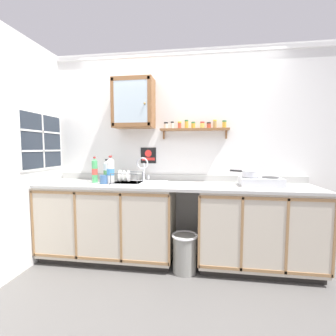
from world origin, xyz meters
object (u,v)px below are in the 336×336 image
(hot_plate_stove, at_px, (261,182))
(trash_bin, at_px, (185,252))
(sink, at_px, (141,186))
(bottle_water_clear_0, at_px, (107,172))
(warning_sign, at_px, (148,155))
(saucepan, at_px, (250,173))
(bottle_soda_green_1, at_px, (95,171))
(wall_cabinet, at_px, (134,103))
(bottle_opaque_white_2, at_px, (111,171))
(mug, at_px, (104,179))
(dish_rack, at_px, (126,180))

(hot_plate_stove, height_order, trash_bin, hot_plate_stove)
(sink, xyz_separation_m, bottle_water_clear_0, (-0.44, 0.03, 0.16))
(trash_bin, bearing_deg, warning_sign, 135.11)
(saucepan, bearing_deg, bottle_soda_green_1, -178.20)
(bottle_soda_green_1, distance_m, wall_cabinet, 0.94)
(bottle_water_clear_0, relative_size, bottle_opaque_white_2, 0.86)
(hot_plate_stove, height_order, saucepan, saucepan)
(hot_plate_stove, xyz_separation_m, saucepan, (-0.11, 0.02, 0.09))
(bottle_soda_green_1, xyz_separation_m, mug, (0.15, -0.08, -0.09))
(saucepan, relative_size, dish_rack, 0.89)
(bottle_opaque_white_2, bearing_deg, sink, 14.68)
(hot_plate_stove, relative_size, saucepan, 1.47)
(hot_plate_stove, xyz_separation_m, bottle_water_clear_0, (-1.79, 0.03, 0.08))
(mug, relative_size, trash_bin, 0.31)
(saucepan, xyz_separation_m, dish_rack, (-1.42, -0.05, -0.10))
(bottle_water_clear_0, xyz_separation_m, warning_sign, (0.47, 0.24, 0.19))
(bottle_opaque_white_2, distance_m, wall_cabinet, 0.87)
(wall_cabinet, bearing_deg, mug, -138.12)
(bottle_water_clear_0, relative_size, dish_rack, 0.83)
(bottle_water_clear_0, bearing_deg, warning_sign, 27.29)
(hot_plate_stove, distance_m, bottle_opaque_white_2, 1.70)
(bottle_opaque_white_2, xyz_separation_m, trash_bin, (0.88, -0.15, -0.86))
(saucepan, xyz_separation_m, trash_bin, (-0.71, -0.26, -0.84))
(bottle_water_clear_0, distance_m, dish_rack, 0.29)
(saucepan, height_order, dish_rack, saucepan)
(hot_plate_stove, xyz_separation_m, trash_bin, (-0.82, -0.24, -0.75))
(warning_sign, bearing_deg, sink, -96.37)
(bottle_water_clear_0, bearing_deg, dish_rack, -13.15)
(bottle_soda_green_1, relative_size, trash_bin, 0.75)
(bottle_water_clear_0, bearing_deg, wall_cabinet, 20.20)
(sink, xyz_separation_m, wall_cabinet, (-0.12, 0.15, 0.99))
(hot_plate_stove, distance_m, dish_rack, 1.53)
(bottle_opaque_white_2, xyz_separation_m, warning_sign, (0.37, 0.36, 0.17))
(bottle_water_clear_0, bearing_deg, bottle_soda_green_1, -152.59)
(sink, distance_m, saucepan, 1.26)
(bottle_opaque_white_2, distance_m, dish_rack, 0.21)
(bottle_opaque_white_2, distance_m, mug, 0.13)
(sink, bearing_deg, trash_bin, -23.59)
(mug, bearing_deg, bottle_opaque_white_2, 17.04)
(saucepan, distance_m, warning_sign, 1.26)
(hot_plate_stove, xyz_separation_m, bottle_soda_green_1, (-1.92, -0.03, 0.10))
(wall_cabinet, xyz_separation_m, trash_bin, (0.66, -0.39, -1.67))
(saucepan, distance_m, trash_bin, 1.13)
(mug, relative_size, warning_sign, 0.64)
(saucepan, bearing_deg, sink, -178.83)
(sink, distance_m, bottle_water_clear_0, 0.47)
(bottle_soda_green_1, bearing_deg, warning_sign, 27.31)
(sink, height_order, dish_rack, sink)
(bottle_soda_green_1, height_order, wall_cabinet, wall_cabinet)
(saucepan, height_order, bottle_opaque_white_2, bottle_opaque_white_2)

